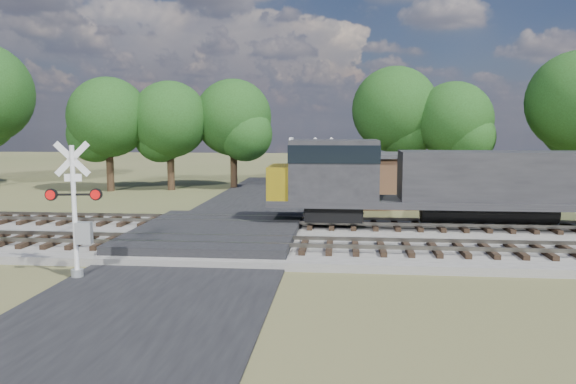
# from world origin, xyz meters

# --- Properties ---
(ground) EXTENTS (160.00, 160.00, 0.00)m
(ground) POSITION_xyz_m (0.00, 0.00, 0.00)
(ground) COLOR #48502A
(ground) RESTS_ON ground
(ballast_bed) EXTENTS (140.00, 10.00, 0.30)m
(ballast_bed) POSITION_xyz_m (10.00, 0.50, 0.15)
(ballast_bed) COLOR gray
(ballast_bed) RESTS_ON ground
(road) EXTENTS (7.00, 60.00, 0.08)m
(road) POSITION_xyz_m (0.00, 0.00, 0.04)
(road) COLOR black
(road) RESTS_ON ground
(crossing_panel) EXTENTS (7.00, 9.00, 0.62)m
(crossing_panel) POSITION_xyz_m (0.00, 0.50, 0.32)
(crossing_panel) COLOR #262628
(crossing_panel) RESTS_ON ground
(track_near) EXTENTS (140.00, 2.60, 0.33)m
(track_near) POSITION_xyz_m (3.12, -2.00, 0.41)
(track_near) COLOR black
(track_near) RESTS_ON ballast_bed
(track_far) EXTENTS (140.00, 2.60, 0.33)m
(track_far) POSITION_xyz_m (3.12, 3.00, 0.41)
(track_far) COLOR black
(track_far) RESTS_ON ballast_bed
(crossing_signal_near) EXTENTS (1.83, 0.44, 4.56)m
(crossing_signal_near) POSITION_xyz_m (-3.15, -6.07, 1.90)
(crossing_signal_near) COLOR silver
(crossing_signal_near) RESTS_ON ground
(crossing_signal_far) EXTENTS (1.80, 0.39, 4.45)m
(crossing_signal_far) POSITION_xyz_m (4.35, 6.41, 1.85)
(crossing_signal_far) COLOR silver
(crossing_signal_far) RESTS_ON ground
(equipment_shed) EXTENTS (5.52, 5.52, 3.32)m
(equipment_shed) POSITION_xyz_m (7.76, 12.27, 1.68)
(equipment_shed) COLOR #48311F
(equipment_shed) RESTS_ON ground
(treeline) EXTENTS (78.40, 10.85, 11.76)m
(treeline) POSITION_xyz_m (6.02, 20.04, 6.66)
(treeline) COLOR black
(treeline) RESTS_ON ground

